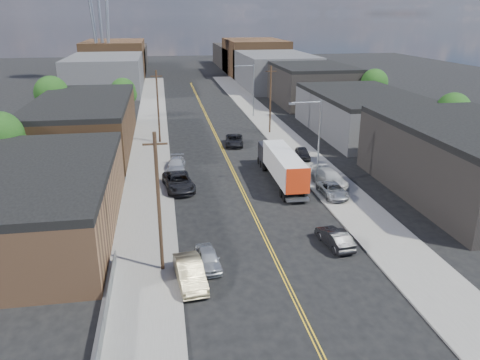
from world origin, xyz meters
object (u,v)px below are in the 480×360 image
object	(u,v)px
semi_truck	(280,163)
car_left_c	(179,182)
car_right_oncoming	(335,238)
car_right_lot_a	(333,190)
car_left_a	(208,258)
car_left_b	(190,273)
car_right_lot_c	(303,153)
car_right_lot_b	(330,178)
car_ahead_truck	(234,140)
car_left_d	(176,165)

from	to	relation	value
semi_truck	car_left_c	distance (m)	11.00
car_right_oncoming	car_right_lot_a	world-z (taller)	car_right_lot_a
car_left_a	car_left_b	size ratio (longest dim) A/B	0.80
car_right_lot_a	car_left_a	bearing A→B (deg)	-139.87
car_right_lot_c	car_left_b	bearing A→B (deg)	-113.35
car_right_lot_b	car_ahead_truck	bearing A→B (deg)	104.51
car_left_d	car_right_lot_c	bearing A→B (deg)	10.98
car_right_oncoming	semi_truck	bearing A→B (deg)	-95.55
semi_truck	car_right_oncoming	world-z (taller)	semi_truck
semi_truck	car_left_b	world-z (taller)	semi_truck
car_left_b	car_left_c	size ratio (longest dim) A/B	0.81
car_left_c	car_right_oncoming	world-z (taller)	car_left_c
car_right_oncoming	car_left_d	bearing A→B (deg)	-68.64
car_left_b	car_left_c	bearing A→B (deg)	83.75
car_left_c	car_left_d	world-z (taller)	car_left_c
car_left_a	car_right_lot_a	world-z (taller)	car_right_lot_a
car_left_a	car_left_c	xyz separation A→B (m)	(-1.40, 16.00, 0.17)
car_left_a	semi_truck	bearing A→B (deg)	55.67
car_right_lot_b	car_left_b	bearing A→B (deg)	-141.48
car_right_lot_b	car_ahead_truck	xyz separation A→B (m)	(-7.28, 17.73, -0.24)
car_left_b	car_left_d	xyz separation A→B (m)	(0.00, 24.31, -0.10)
car_left_a	car_right_lot_a	size ratio (longest dim) A/B	0.84
car_left_c	car_right_oncoming	bearing A→B (deg)	-58.97
semi_truck	car_left_b	xyz separation A→B (m)	(-10.90, -18.85, -1.23)
car_left_b	car_left_c	world-z (taller)	car_left_c
car_left_b	car_right_oncoming	xyz separation A→B (m)	(11.40, 3.55, -0.10)
car_right_lot_a	car_ahead_truck	distance (m)	21.69
semi_truck	car_left_d	distance (m)	12.26
car_ahead_truck	car_left_b	bearing A→B (deg)	-95.73
semi_truck	car_right_lot_c	world-z (taller)	semi_truck
car_left_a	car_left_b	distance (m)	2.45
car_left_a	car_right_lot_a	xyz separation A→B (m)	(13.41, 11.33, 0.13)
car_left_c	car_right_lot_b	xyz separation A→B (m)	(15.53, -1.73, 0.12)
car_left_a	car_right_lot_a	bearing A→B (deg)	35.27
semi_truck	car_right_lot_c	bearing A→B (deg)	57.80
car_right_lot_a	car_left_b	bearing A→B (deg)	-138.07
car_left_c	car_left_d	xyz separation A→B (m)	(0.00, 6.31, -0.13)
semi_truck	car_right_lot_b	distance (m)	5.41
car_left_c	car_right_lot_b	world-z (taller)	car_right_lot_b
car_left_a	car_right_oncoming	world-z (taller)	car_right_oncoming
car_left_c	car_right_oncoming	xyz separation A→B (m)	(11.40, -14.45, -0.13)
car_left_d	semi_truck	bearing A→B (deg)	-21.82
car_left_c	car_left_d	bearing A→B (deg)	82.75
car_ahead_truck	car_right_lot_b	bearing A→B (deg)	-59.77
car_left_a	car_right_lot_b	distance (m)	20.08
car_left_d	car_right_oncoming	xyz separation A→B (m)	(11.40, -20.75, -0.01)
car_right_oncoming	car_right_lot_b	world-z (taller)	car_right_lot_b
car_ahead_truck	car_left_a	bearing A→B (deg)	-94.17
car_left_a	car_right_lot_b	world-z (taller)	car_right_lot_b
car_left_b	car_right_lot_a	world-z (taller)	car_left_b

